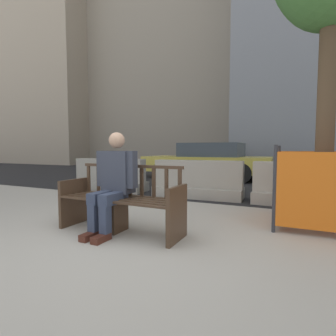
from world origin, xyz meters
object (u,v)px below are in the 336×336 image
seated_person (114,180)px  construction_fence (323,186)px  jersey_barrier_right (308,189)px  jersey_barrier_left (110,178)px  street_bench (121,202)px  car_taxi_near (208,161)px  jersey_barrier_centre (198,182)px

seated_person → construction_fence: (2.52, 1.47, -0.11)m
construction_fence → jersey_barrier_right: bearing=94.3°
jersey_barrier_right → jersey_barrier_left: bearing=-180.0°
seated_person → construction_fence: bearing=30.3°
street_bench → jersey_barrier_right: street_bench is taller
car_taxi_near → seated_person: bearing=-84.3°
jersey_barrier_left → jersey_barrier_right: (4.65, 0.00, 0.00)m
jersey_barrier_left → jersey_barrier_right: 4.65m
construction_fence → street_bench: bearing=-149.9°
street_bench → seated_person: size_ratio=1.29×
seated_person → jersey_barrier_left: bearing=128.2°
jersey_barrier_right → jersey_barrier_centre: bearing=179.6°
seated_person → jersey_barrier_centre: (0.21, 2.85, -0.35)m
seated_person → construction_fence: size_ratio=1.04×
seated_person → street_bench: bearing=36.2°
street_bench → car_taxi_near: (-0.75, 6.65, 0.27)m
street_bench → jersey_barrier_centre: size_ratio=0.84×
jersey_barrier_centre → jersey_barrier_right: (2.21, -0.01, 0.00)m
jersey_barrier_left → jersey_barrier_centre: bearing=0.3°
construction_fence → car_taxi_near: size_ratio=0.27×
street_bench → construction_fence: bearing=30.1°
jersey_barrier_centre → car_taxi_near: (-0.88, 3.85, 0.32)m
seated_person → jersey_barrier_centre: 2.88m
seated_person → jersey_barrier_centre: seated_person is taller
seated_person → jersey_barrier_left: size_ratio=0.65×
seated_person → jersey_barrier_left: (-2.23, 2.84, -0.35)m
seated_person → jersey_barrier_centre: size_ratio=0.65×
jersey_barrier_centre → jersey_barrier_right: bearing=-0.4°
jersey_barrier_right → car_taxi_near: car_taxi_near is taller
jersey_barrier_centre → construction_fence: bearing=-30.8°
car_taxi_near → jersey_barrier_left: bearing=-111.9°
jersey_barrier_left → street_bench: bearing=-50.3°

